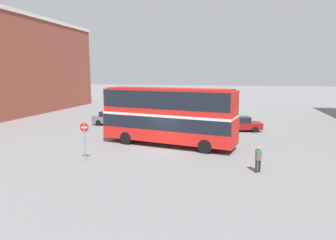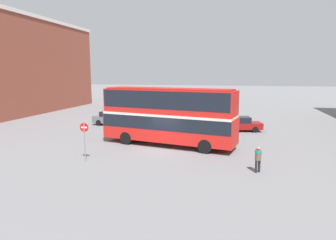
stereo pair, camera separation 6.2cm
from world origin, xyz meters
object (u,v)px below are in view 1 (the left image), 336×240
no_entry_sign (85,136)px  double_decker_bus (168,113)px  pedestrian_foreground (258,157)px  parked_car_kerb_far (113,118)px  parked_car_kerb_near (240,124)px

no_entry_sign → double_decker_bus: bearing=51.8°
pedestrian_foreground → no_entry_sign: (-11.44, -0.24, 0.81)m
pedestrian_foreground → parked_car_kerb_far: bearing=9.3°
parked_car_kerb_far → double_decker_bus: bearing=-35.2°
double_decker_bus → no_entry_sign: size_ratio=4.29×
parked_car_kerb_far → no_entry_sign: size_ratio=1.82×
double_decker_bus → parked_car_kerb_near: (5.95, 7.75, -2.00)m
parked_car_kerb_near → parked_car_kerb_far: parked_car_kerb_far is taller
double_decker_bus → pedestrian_foreground: double_decker_bus is taller
double_decker_bus → parked_car_kerb_far: size_ratio=2.35×
pedestrian_foreground → parked_car_kerb_near: size_ratio=0.36×
pedestrian_foreground → parked_car_kerb_near: (-0.95, 13.26, -0.25)m
parked_car_kerb_far → no_entry_sign: (3.82, -13.76, 0.99)m
pedestrian_foreground → parked_car_kerb_far: pedestrian_foreground is taller
pedestrian_foreground → parked_car_kerb_far: (-15.26, 13.52, -0.19)m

